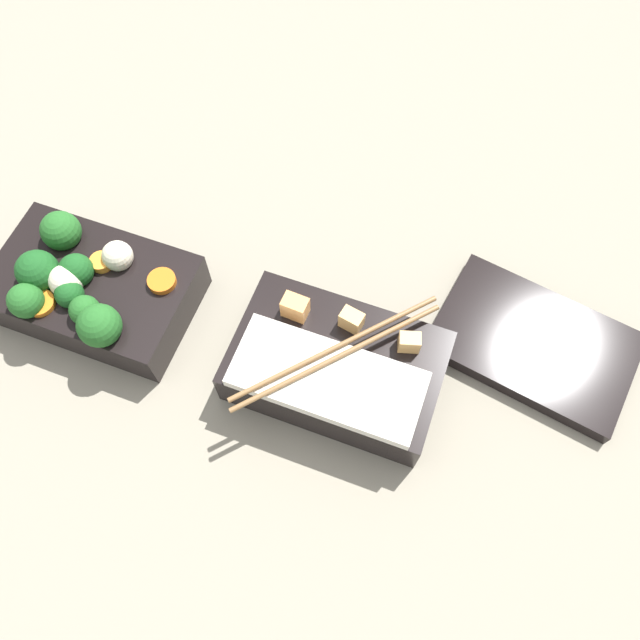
{
  "coord_description": "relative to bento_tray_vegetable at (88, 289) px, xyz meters",
  "views": [
    {
      "loc": [
        0.2,
        -0.22,
        0.6
      ],
      "look_at": [
        0.11,
        0.04,
        0.05
      ],
      "focal_mm": 35.0,
      "sensor_mm": 36.0,
      "label": 1
    }
  ],
  "objects": [
    {
      "name": "ground_plane",
      "position": [
        0.13,
        0.01,
        -0.03
      ],
      "size": [
        3.0,
        3.0,
        0.0
      ],
      "primitive_type": "plane",
      "color": "gray"
    },
    {
      "name": "bento_tray_vegetable",
      "position": [
        0.0,
        0.0,
        0.0
      ],
      "size": [
        0.2,
        0.13,
        0.08
      ],
      "color": "black",
      "rests_on": "ground_plane"
    },
    {
      "name": "bento_tray_rice",
      "position": [
        0.27,
        0.01,
        -0.0
      ],
      "size": [
        0.2,
        0.17,
        0.08
      ],
      "color": "black",
      "rests_on": "ground_plane"
    },
    {
      "name": "bento_lid",
      "position": [
        0.45,
        0.11,
        -0.03
      ],
      "size": [
        0.22,
        0.16,
        0.02
      ],
      "primitive_type": "cube",
      "rotation": [
        0.0,
        0.0,
        -0.17
      ],
      "color": "black",
      "rests_on": "ground_plane"
    }
  ]
}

